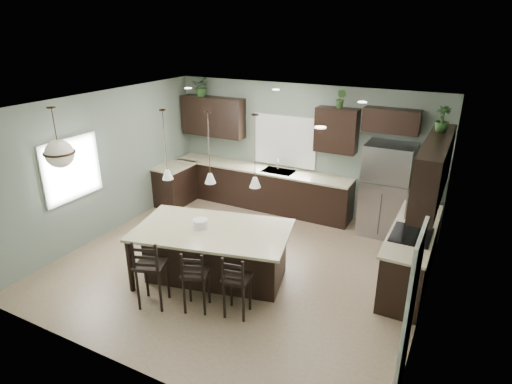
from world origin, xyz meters
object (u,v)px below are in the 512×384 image
object	(u,v)px
serving_dish	(200,224)
kitchen_island	(213,255)
bar_stool_right	(237,285)
plant_back_left	(202,86)
bar_stool_center	(196,279)
bar_stool_left	(152,272)
refrigerator	(386,190)

from	to	relation	value
serving_dish	kitchen_island	bearing A→B (deg)	13.13
kitchen_island	bar_stool_right	distance (m)	1.00
kitchen_island	plant_back_left	size ratio (longest dim) A/B	5.50
bar_stool_center	kitchen_island	bearing A→B (deg)	84.85
serving_dish	plant_back_left	world-z (taller)	plant_back_left
kitchen_island	bar_stool_center	size ratio (longest dim) A/B	2.42
serving_dish	bar_stool_left	bearing A→B (deg)	-104.43
plant_back_left	bar_stool_right	bearing A→B (deg)	-51.06
refrigerator	kitchen_island	size ratio (longest dim) A/B	0.76
refrigerator	plant_back_left	distance (m)	4.66
serving_dish	bar_stool_right	bearing A→B (deg)	-29.86
bar_stool_center	bar_stool_right	bearing A→B (deg)	-4.63
plant_back_left	bar_stool_center	bearing A→B (deg)	-58.01
kitchen_island	serving_dish	distance (m)	0.57
refrigerator	bar_stool_right	distance (m)	3.86
serving_dish	bar_stool_right	xyz separation A→B (m)	(0.99, -0.57, -0.50)
plant_back_left	kitchen_island	bearing A→B (deg)	-54.50
serving_dish	bar_stool_center	world-z (taller)	serving_dish
bar_stool_left	refrigerator	bearing A→B (deg)	37.94
kitchen_island	refrigerator	bearing A→B (deg)	42.00
bar_stool_right	bar_stool_left	bearing A→B (deg)	-173.30
bar_stool_right	plant_back_left	bearing A→B (deg)	118.93
kitchen_island	bar_stool_right	bearing A→B (deg)	-50.80
kitchen_island	serving_dish	xyz separation A→B (m)	(-0.19, -0.05, 0.53)
refrigerator	kitchen_island	xyz separation A→B (m)	(-2.09, -3.00, -0.46)
bar_stool_left	bar_stool_right	xyz separation A→B (m)	(1.23, 0.37, -0.07)
refrigerator	bar_stool_center	world-z (taller)	refrigerator
bar_stool_right	plant_back_left	distance (m)	5.29
serving_dish	refrigerator	bearing A→B (deg)	53.12
refrigerator	serving_dish	distance (m)	3.81
refrigerator	kitchen_island	world-z (taller)	refrigerator
refrigerator	serving_dish	xyz separation A→B (m)	(-2.28, -3.04, 0.07)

